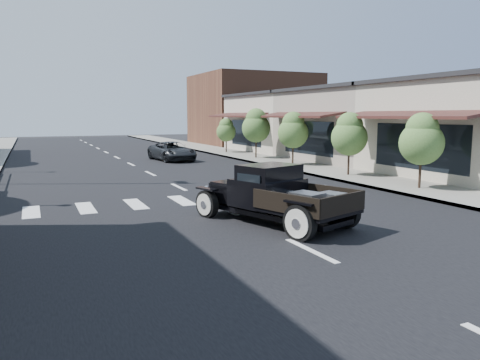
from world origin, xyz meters
name	(u,v)px	position (x,y,z in m)	size (l,w,h in m)	color
ground	(252,223)	(0.00, 0.00, 0.00)	(120.00, 120.00, 0.00)	black
road	(138,168)	(0.00, 15.00, 0.01)	(14.00, 80.00, 0.02)	black
road_markings	(160,179)	(0.00, 10.00, 0.00)	(12.00, 60.00, 0.06)	silver
sidewalk_right	(270,161)	(8.50, 15.00, 0.07)	(3.00, 80.00, 0.15)	gray
storefront_mid	(373,126)	(15.00, 13.00, 2.25)	(10.00, 9.00, 4.50)	gray
storefront_far	(301,124)	(15.00, 22.00, 2.25)	(10.00, 9.00, 4.50)	#BFB3A2
far_building_right	(254,110)	(15.50, 32.00, 3.50)	(11.00, 10.00, 7.00)	brown
small_tree_a	(421,152)	(8.30, 2.17, 1.56)	(1.69, 1.69, 2.82)	#496D32
small_tree_b	(349,145)	(8.30, 6.67, 1.58)	(1.71, 1.71, 2.85)	#496D32
small_tree_c	(293,139)	(8.30, 11.87, 1.61)	(1.75, 1.75, 2.91)	#496D32
small_tree_d	(256,134)	(8.30, 16.71, 1.73)	(1.90, 1.90, 3.16)	#496D32
small_tree_e	(226,136)	(8.30, 21.94, 1.40)	(1.49, 1.49, 2.49)	#496D32
hotrod_pickup	(275,194)	(0.53, -0.32, 0.83)	(2.24, 4.79, 1.66)	black
second_car	(172,151)	(2.95, 18.30, 0.61)	(2.04, 4.42, 1.23)	black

